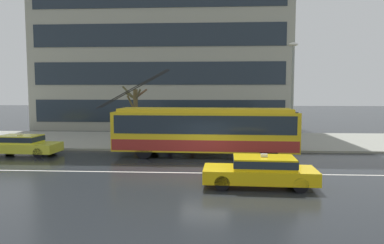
# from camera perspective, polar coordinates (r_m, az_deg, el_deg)

# --- Properties ---
(ground_plane) EXTENTS (160.00, 160.00, 0.00)m
(ground_plane) POSITION_cam_1_polar(r_m,az_deg,el_deg) (18.70, 2.09, -7.37)
(ground_plane) COLOR black
(sidewalk_slab) EXTENTS (80.00, 10.00, 0.14)m
(sidewalk_slab) POSITION_cam_1_polar(r_m,az_deg,el_deg) (28.41, 2.54, -2.97)
(sidewalk_slab) COLOR gray
(sidewalk_slab) RESTS_ON ground_plane
(lane_centre_line) EXTENTS (72.00, 0.14, 0.01)m
(lane_centre_line) POSITION_cam_1_polar(r_m,az_deg,el_deg) (17.53, 2.00, -8.20)
(lane_centre_line) COLOR silver
(lane_centre_line) RESTS_ON ground_plane
(trolleybus) EXTENTS (12.25, 2.89, 5.34)m
(trolleybus) POSITION_cam_1_polar(r_m,az_deg,el_deg) (21.67, 2.09, -1.31)
(trolleybus) COLOR yellow
(trolleybus) RESTS_ON ground_plane
(taxi_queued_behind_bus) EXTENTS (4.58, 2.07, 1.39)m
(taxi_queued_behind_bus) POSITION_cam_1_polar(r_m,az_deg,el_deg) (24.57, -25.69, -3.23)
(taxi_queued_behind_bus) COLOR yellow
(taxi_queued_behind_bus) RESTS_ON ground_plane
(taxi_oncoming_near) EXTENTS (4.74, 1.97, 1.39)m
(taxi_oncoming_near) POSITION_cam_1_polar(r_m,az_deg,el_deg) (15.25, 11.05, -7.60)
(taxi_oncoming_near) COLOR yellow
(taxi_oncoming_near) RESTS_ON ground_plane
(bus_shelter) EXTENTS (4.03, 1.74, 2.48)m
(bus_shelter) POSITION_cam_1_polar(r_m,az_deg,el_deg) (25.37, 1.83, 0.50)
(bus_shelter) COLOR gray
(bus_shelter) RESTS_ON sidewalk_slab
(pedestrian_at_shelter) EXTENTS (1.37, 1.37, 1.99)m
(pedestrian_at_shelter) POSITION_cam_1_polar(r_m,az_deg,el_deg) (25.99, -3.97, -0.05)
(pedestrian_at_shelter) COLOR navy
(pedestrian_at_shelter) RESTS_ON sidewalk_slab
(pedestrian_approaching_curb) EXTENTS (0.44, 0.44, 1.67)m
(pedestrian_approaching_curb) POSITION_cam_1_polar(r_m,az_deg,el_deg) (26.70, -7.05, -1.23)
(pedestrian_approaching_curb) COLOR #493F3B
(pedestrian_approaching_curb) RESTS_ON sidewalk_slab
(pedestrian_walking_past) EXTENTS (1.31, 1.31, 1.94)m
(pedestrian_walking_past) POSITION_cam_1_polar(r_m,az_deg,el_deg) (25.80, -0.10, -0.15)
(pedestrian_walking_past) COLOR #2D214B
(pedestrian_walking_past) RESTS_ON sidewalk_slab
(pedestrian_waiting_by_pole) EXTENTS (1.17, 1.17, 1.99)m
(pedestrian_waiting_by_pole) POSITION_cam_1_polar(r_m,az_deg,el_deg) (23.91, -3.78, -0.40)
(pedestrian_waiting_by_pole) COLOR navy
(pedestrian_waiting_by_pole) RESTS_ON sidewalk_slab
(street_lamp) EXTENTS (0.60, 0.32, 7.01)m
(street_lamp) POSITION_cam_1_polar(r_m,az_deg,el_deg) (24.20, 15.86, 5.41)
(street_lamp) COLOR gray
(street_lamp) RESTS_ON sidewalk_slab
(street_tree_bare) EXTENTS (1.87, 1.22, 4.27)m
(street_tree_bare) POSITION_cam_1_polar(r_m,az_deg,el_deg) (27.33, -9.12, 1.73)
(street_tree_bare) COLOR brown
(street_tree_bare) RESTS_ON sidewalk_slab
(office_tower_corner_left) EXTENTS (26.70, 14.55, 26.45)m
(office_tower_corner_left) POSITION_cam_1_polar(r_m,az_deg,el_deg) (43.20, -4.08, 17.31)
(office_tower_corner_left) COLOR #979989
(office_tower_corner_left) RESTS_ON ground_plane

